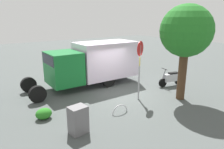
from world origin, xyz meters
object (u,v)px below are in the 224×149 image
box_truck_near (93,62)px  motorcycle (171,78)px  street_tree (186,32)px  bike_rack_hoop (120,113)px  stop_sign (140,61)px  utility_cabinet (78,120)px

box_truck_near → motorcycle: bearing=142.8°
motorcycle → street_tree: size_ratio=0.36×
street_tree → bike_rack_hoop: 5.22m
stop_sign → utility_cabinet: stop_sign is taller
box_truck_near → utility_cabinet: box_truck_near is taller
street_tree → box_truck_near: bearing=-63.4°
stop_sign → utility_cabinet: 4.61m
street_tree → bike_rack_hoop: size_ratio=5.84×
box_truck_near → utility_cabinet: size_ratio=6.77×
utility_cabinet → bike_rack_hoop: size_ratio=1.27×
stop_sign → street_tree: street_tree is taller
motorcycle → stop_sign: bearing=20.9°
street_tree → motorcycle: bearing=-130.3°
utility_cabinet → stop_sign: bearing=-165.9°
bike_rack_hoop → street_tree: bearing=170.9°
motorcycle → stop_sign: size_ratio=0.57×
box_truck_near → stop_sign: 3.72m
box_truck_near → stop_sign: (-0.60, 3.63, 0.54)m
box_truck_near → stop_sign: size_ratio=2.34×
stop_sign → box_truck_near: bearing=-80.6°
street_tree → stop_sign: bearing=-35.1°
street_tree → bike_rack_hoop: (3.76, -0.60, -3.58)m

